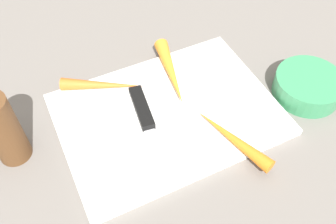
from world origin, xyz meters
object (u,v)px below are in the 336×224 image
cutting_board (168,114)px  knife (144,114)px  small_bowl (308,86)px  carrot_shortest (232,138)px  carrot_longest (171,72)px  pepper_grinder (3,130)px  carrot_medium (103,85)px

cutting_board → knife: size_ratio=1.79×
small_bowl → carrot_shortest: bearing=12.1°
carrot_longest → small_bowl: 0.24m
pepper_grinder → knife: bearing=172.5°
carrot_shortest → pepper_grinder: (0.31, -0.14, 0.04)m
carrot_medium → pepper_grinder: bearing=-133.2°
knife → carrot_longest: size_ratio=1.29×
cutting_board → small_bowl: (-0.25, 0.06, 0.01)m
knife → carrot_longest: 0.10m
carrot_longest → small_bowl: size_ratio=1.32×
carrot_medium → carrot_shortest: bearing=-25.8°
carrot_shortest → knife: bearing=25.5°
knife → small_bowl: size_ratio=1.69×
small_bowl → pepper_grinder: (0.49, -0.10, 0.04)m
carrot_longest → carrot_shortest: 0.17m
cutting_board → knife: (0.04, -0.01, 0.01)m
cutting_board → carrot_longest: bearing=-119.8°
cutting_board → small_bowl: 0.25m
cutting_board → carrot_medium: size_ratio=2.43×
cutting_board → carrot_medium: carrot_medium is taller
carrot_longest → small_bowl: same height
small_bowl → knife: bearing=-13.7°
cutting_board → small_bowl: small_bowl is taller
carrot_shortest → pepper_grinder: 0.34m
pepper_grinder → cutting_board: bearing=171.4°
small_bowl → pepper_grinder: size_ratio=0.95×
cutting_board → knife: bearing=-14.2°
knife → carrot_longest: bearing=135.0°
carrot_longest → pepper_grinder: (0.29, 0.03, 0.04)m
small_bowl → pepper_grinder: bearing=-11.1°
cutting_board → carrot_medium: 0.13m
carrot_medium → carrot_shortest: 0.24m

